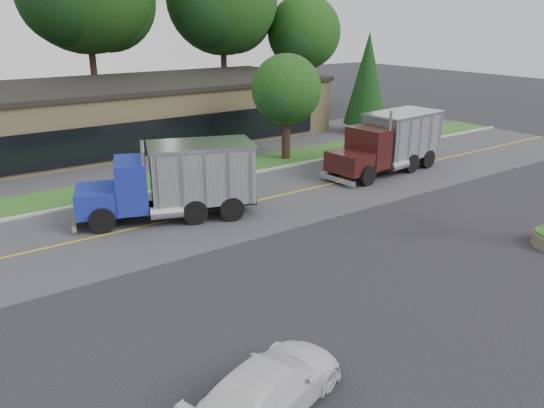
{
  "coord_description": "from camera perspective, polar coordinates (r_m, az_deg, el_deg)",
  "views": [
    {
      "loc": [
        -9.99,
        -11.85,
        8.63
      ],
      "look_at": [
        1.17,
        4.01,
        1.8
      ],
      "focal_mm": 35.0,
      "sensor_mm": 36.0,
      "label": 1
    }
  ],
  "objects": [
    {
      "name": "strip_mall",
      "position": [
        40.26,
        -17.53,
        9.04
      ],
      "size": [
        32.0,
        12.0,
        4.0
      ],
      "primitive_type": "cube",
      "color": "tan",
      "rests_on": "ground"
    },
    {
      "name": "center_line",
      "position": [
        24.68,
        -8.93,
        -1.31
      ],
      "size": [
        60.0,
        0.12,
        0.01
      ],
      "primitive_type": "cube",
      "color": "gold",
      "rests_on": "ground"
    },
    {
      "name": "dump_truck_blue",
      "position": [
        24.14,
        -10.14,
        2.66
      ],
      "size": [
        8.16,
        5.0,
        3.36
      ],
      "rotation": [
        0.0,
        0.0,
        2.79
      ],
      "color": "black",
      "rests_on": "ground"
    },
    {
      "name": "rally_car",
      "position": [
        12.83,
        -0.35,
        -19.08
      ],
      "size": [
        4.79,
        3.12,
        1.29
      ],
      "primitive_type": "imported",
      "rotation": [
        0.0,
        0.0,
        1.89
      ],
      "color": "white",
      "rests_on": "ground"
    },
    {
      "name": "road",
      "position": [
        24.68,
        -8.93,
        -1.31
      ],
      "size": [
        60.0,
        8.0,
        0.02
      ],
      "primitive_type": "cube",
      "color": "#505055",
      "rests_on": "ground"
    },
    {
      "name": "dump_truck_maroon",
      "position": [
        32.08,
        12.62,
        6.65
      ],
      "size": [
        8.06,
        3.3,
        3.36
      ],
      "rotation": [
        0.0,
        0.0,
        3.23
      ],
      "color": "black",
      "rests_on": "ground"
    },
    {
      "name": "tree_far_e",
      "position": [
        54.87,
        3.49,
        17.6
      ],
      "size": [
        7.63,
        7.18,
        10.88
      ],
      "color": "#382619",
      "rests_on": "ground"
    },
    {
      "name": "ground",
      "position": [
        17.74,
        4.43,
        -9.77
      ],
      "size": [
        140.0,
        140.0,
        0.0
      ],
      "primitive_type": "plane",
      "color": "#2F2F34",
      "rests_on": "ground"
    },
    {
      "name": "tree_far_d",
      "position": [
        52.05,
        -5.3,
        20.69
      ],
      "size": [
        10.84,
        10.2,
        15.46
      ],
      "color": "#382619",
      "rests_on": "ground"
    },
    {
      "name": "far_parking",
      "position": [
        34.48,
        -17.18,
        4.03
      ],
      "size": [
        60.0,
        7.0,
        0.02
      ],
      "primitive_type": "cube",
      "color": "#505055",
      "rests_on": "ground"
    },
    {
      "name": "curb",
      "position": [
        28.32,
        -12.74,
        1.17
      ],
      "size": [
        60.0,
        0.3,
        0.12
      ],
      "primitive_type": "cube",
      "color": "#9E9E99",
      "rests_on": "ground"
    },
    {
      "name": "evergreen_right",
      "position": [
        42.55,
        10.22,
        13.15
      ],
      "size": [
        3.38,
        3.38,
        7.68
      ],
      "color": "#382619",
      "rests_on": "ground"
    },
    {
      "name": "tree_verge",
      "position": [
        33.85,
        1.6,
        11.88
      ],
      "size": [
        4.63,
        4.36,
        6.61
      ],
      "color": "#382619",
      "rests_on": "ground"
    },
    {
      "name": "grass_verge",
      "position": [
        29.92,
        -14.09,
        2.04
      ],
      "size": [
        60.0,
        3.4,
        0.03
      ],
      "primitive_type": "cube",
      "color": "#2F6221",
      "rests_on": "ground"
    }
  ]
}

